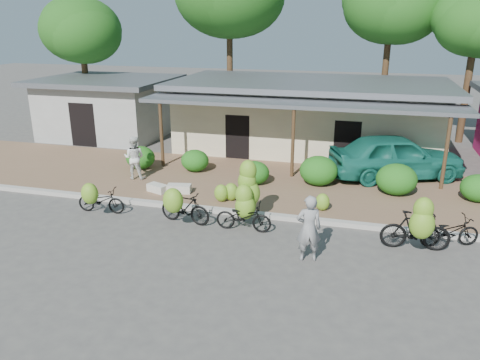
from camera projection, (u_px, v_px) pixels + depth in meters
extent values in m
plane|color=#4B4845|center=(256.00, 245.00, 13.26)|extent=(100.00, 100.00, 0.00)
cube|color=brown|center=(287.00, 186.00, 17.81)|extent=(60.00, 6.00, 0.12)
cube|color=#A8A399|center=(271.00, 216.00, 15.06)|extent=(60.00, 0.25, 0.15)
cube|color=beige|center=(309.00, 118.00, 22.81)|extent=(12.00, 6.00, 3.10)
cube|color=slate|center=(311.00, 83.00, 22.27)|extent=(13.00, 7.00, 0.25)
cube|color=black|center=(300.00, 141.00, 20.26)|extent=(1.40, 0.12, 2.20)
cube|color=slate|center=(298.00, 104.00, 18.72)|extent=(13.00, 2.00, 0.15)
cylinder|color=#4D351E|center=(162.00, 136.00, 19.77)|extent=(0.14, 0.14, 2.85)
cylinder|color=#4D351E|center=(293.00, 145.00, 18.37)|extent=(0.14, 0.14, 2.85)
cylinder|color=#4D351E|center=(446.00, 155.00, 16.97)|extent=(0.14, 0.14, 2.85)
cube|color=#A7A8A2|center=(108.00, 109.00, 25.59)|extent=(6.00, 5.00, 2.90)
cube|color=slate|center=(105.00, 80.00, 25.08)|extent=(7.00, 6.00, 0.25)
cube|color=black|center=(83.00, 125.00, 23.47)|extent=(1.40, 0.12, 2.20)
cylinder|color=#4D351E|center=(86.00, 77.00, 27.56)|extent=(0.36, 0.36, 5.88)
ellipsoid|color=#144A12|center=(81.00, 30.00, 26.72)|extent=(4.60, 4.60, 3.68)
ellipsoid|color=#144A12|center=(76.00, 24.00, 27.03)|extent=(3.91, 3.91, 3.13)
cylinder|color=#4D351E|center=(230.00, 57.00, 27.96)|extent=(0.36, 0.36, 8.02)
cylinder|color=#4D351E|center=(386.00, 66.00, 26.29)|extent=(0.36, 0.36, 7.26)
ellipsoid|color=#144A12|center=(392.00, 5.00, 25.25)|extent=(5.16, 5.16, 4.13)
ellipsoid|color=#144A12|center=(382.00, 0.00, 25.55)|extent=(4.38, 4.38, 3.51)
cylinder|color=#4D351E|center=(468.00, 82.00, 23.62)|extent=(0.36, 0.36, 6.26)
ellipsoid|color=#144A12|center=(477.00, 24.00, 22.73)|extent=(3.95, 3.95, 3.16)
ellipsoid|color=#144A12|center=(465.00, 17.00, 23.03)|extent=(3.36, 3.36, 2.69)
ellipsoid|color=#145815|center=(140.00, 158.00, 19.63)|extent=(1.23, 1.11, 0.96)
ellipsoid|color=#145815|center=(195.00, 161.00, 19.30)|extent=(1.16, 1.04, 0.90)
ellipsoid|color=#145815|center=(254.00, 173.00, 17.78)|extent=(1.14, 1.03, 0.89)
ellipsoid|color=#145815|center=(319.00, 171.00, 17.64)|extent=(1.43, 1.29, 1.12)
ellipsoid|color=#145815|center=(396.00, 179.00, 16.67)|extent=(1.44, 1.30, 1.12)
ellipsoid|color=#145815|center=(479.00, 188.00, 16.04)|extent=(1.22, 1.10, 0.95)
imported|color=black|center=(101.00, 200.00, 15.42)|extent=(1.66, 0.67, 0.85)
ellipsoid|color=olive|center=(90.00, 194.00, 14.66)|extent=(0.55, 0.47, 0.69)
imported|color=black|center=(185.00, 208.00, 14.58)|extent=(1.77, 0.74, 1.03)
ellipsoid|color=olive|center=(173.00, 201.00, 13.87)|extent=(0.62, 0.53, 0.77)
imported|color=black|center=(244.00, 217.00, 14.06)|extent=(1.71, 0.62, 0.89)
ellipsoid|color=olive|center=(246.00, 204.00, 14.52)|extent=(0.62, 0.53, 0.78)
ellipsoid|color=olive|center=(250.00, 193.00, 14.37)|extent=(0.66, 0.56, 0.83)
ellipsoid|color=olive|center=(247.00, 181.00, 14.27)|extent=(0.57, 0.48, 0.71)
ellipsoid|color=olive|center=(248.00, 171.00, 14.15)|extent=(0.53, 0.45, 0.66)
ellipsoid|color=olive|center=(245.00, 207.00, 14.17)|extent=(0.63, 0.54, 0.79)
ellipsoid|color=olive|center=(244.00, 195.00, 14.06)|extent=(0.54, 0.46, 0.68)
imported|color=black|center=(415.00, 231.00, 12.86)|extent=(1.92, 0.69, 1.13)
ellipsoid|color=olive|center=(422.00, 224.00, 12.10)|extent=(0.64, 0.55, 0.80)
ellipsoid|color=olive|center=(424.00, 209.00, 12.02)|extent=(0.51, 0.44, 0.64)
imported|color=black|center=(450.00, 231.00, 13.08)|extent=(1.80, 1.15, 0.89)
ellipsoid|color=olive|center=(221.00, 193.00, 16.07)|extent=(0.49, 0.42, 0.61)
ellipsoid|color=olive|center=(231.00, 192.00, 16.16)|extent=(0.50, 0.43, 0.63)
ellipsoid|color=olive|center=(322.00, 202.00, 15.32)|extent=(0.47, 0.40, 0.58)
cube|color=silver|center=(179.00, 189.00, 16.96)|extent=(0.91, 0.55, 0.30)
cube|color=silver|center=(157.00, 188.00, 17.04)|extent=(0.84, 0.62, 0.28)
imported|color=gray|center=(309.00, 228.00, 12.16)|extent=(0.76, 0.60, 1.83)
imported|color=silver|center=(134.00, 158.00, 18.27)|extent=(0.90, 0.74, 1.70)
imported|color=#176858|center=(396.00, 156.00, 18.34)|extent=(5.59, 3.88, 1.77)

